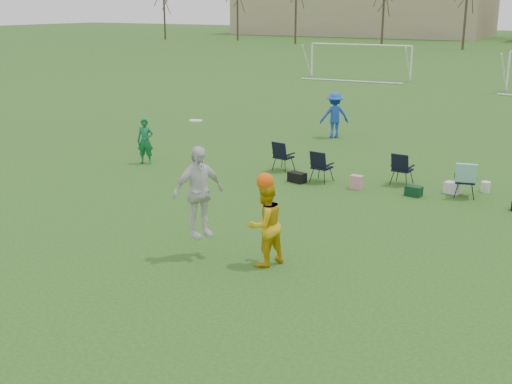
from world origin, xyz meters
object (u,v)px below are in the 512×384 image
Objects in this scene: fielder_green_near at (145,141)px; fielder_blue at (334,115)px; center_contest at (231,207)px; goal_left at (360,52)px.

fielder_blue is at bearing 42.65° from fielder_green_near.
center_contest is at bearing 65.01° from fielder_blue.
fielder_green_near is 0.53× the size of center_contest.
fielder_blue is 0.25× the size of goal_left.
goal_left is (-7.03, 20.22, 1.02)m from fielder_blue.
goal_left is at bearing -110.69° from fielder_blue.
goal_left is (-10.47, 33.19, 0.74)m from center_contest.
center_contest is at bearing -77.49° from goal_left.
fielder_blue is 0.61× the size of center_contest.
goal_left is (-3.37, 27.49, 1.15)m from fielder_green_near.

